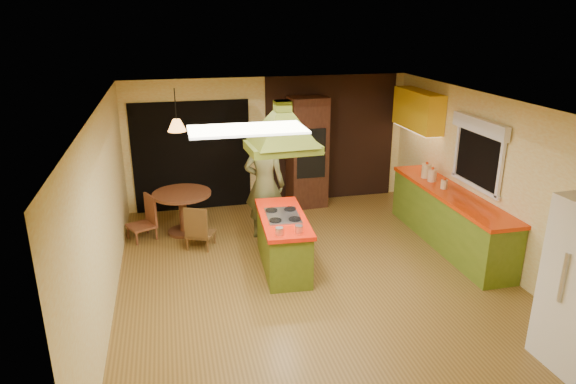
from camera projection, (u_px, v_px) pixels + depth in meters
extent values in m
plane|color=olive|center=(314.00, 277.00, 7.42)|extent=(6.50, 6.50, 0.00)
plane|color=#FEF3B6|center=(269.00, 142.00, 10.00)|extent=(5.50, 0.00, 5.50)
plane|color=#FEF3B6|center=(430.00, 331.00, 4.02)|extent=(5.50, 0.00, 5.50)
plane|color=#FEF3B6|center=(105.00, 213.00, 6.42)|extent=(0.00, 6.50, 6.50)
plane|color=#FEF3B6|center=(494.00, 182.00, 7.61)|extent=(0.00, 6.50, 6.50)
plane|color=silver|center=(317.00, 105.00, 6.60)|extent=(6.50, 6.50, 0.00)
cube|color=#381E14|center=(331.00, 139.00, 10.25)|extent=(2.64, 0.03, 2.50)
cube|color=black|center=(192.00, 157.00, 9.73)|extent=(2.20, 0.03, 2.10)
cube|color=olive|center=(449.00, 220.00, 8.36)|extent=(0.58, 3.00, 0.86)
cube|color=#E53807|center=(452.00, 193.00, 8.21)|extent=(0.62, 3.05, 0.06)
cube|color=yellow|center=(418.00, 110.00, 9.36)|extent=(0.34, 1.40, 0.70)
cube|color=black|center=(479.00, 156.00, 7.87)|extent=(0.03, 1.16, 0.96)
cube|color=white|center=(480.00, 126.00, 7.70)|extent=(0.10, 1.35, 0.22)
cube|color=white|center=(247.00, 129.00, 5.27)|extent=(1.20, 0.60, 0.03)
cube|color=#5C6D1B|center=(283.00, 244.00, 7.62)|extent=(0.70, 1.59, 0.76)
cube|color=#F82108|center=(283.00, 218.00, 7.49)|extent=(0.75, 1.66, 0.06)
cube|color=silver|center=(283.00, 216.00, 7.48)|extent=(0.51, 0.71, 0.02)
cube|color=#5D6C1B|center=(283.00, 147.00, 7.14)|extent=(1.02, 0.76, 0.12)
pyramid|color=#5D6C1B|center=(283.00, 111.00, 6.97)|extent=(1.02, 0.76, 0.45)
cube|color=#5D6C1B|center=(283.00, 106.00, 6.95)|extent=(0.22, 0.22, 0.14)
imported|color=#4C4E29|center=(265.00, 185.00, 8.50)|extent=(0.79, 0.64, 1.86)
cube|color=#472416|center=(307.00, 152.00, 9.93)|extent=(0.74, 0.62, 2.15)
cube|color=black|center=(311.00, 141.00, 9.56)|extent=(0.55, 0.05, 0.45)
cube|color=black|center=(311.00, 166.00, 9.72)|extent=(0.55, 0.05, 0.45)
cylinder|color=brown|center=(182.00, 194.00, 8.71)|extent=(0.99, 0.99, 0.05)
cylinder|color=brown|center=(183.00, 213.00, 8.82)|extent=(0.14, 0.14, 0.69)
cylinder|color=brown|center=(184.00, 231.00, 8.94)|extent=(0.56, 0.56, 0.05)
cone|color=#FF9E3F|center=(177.00, 125.00, 8.32)|extent=(0.37, 0.37, 0.20)
cylinder|color=beige|center=(426.00, 171.00, 8.87)|extent=(0.19, 0.19, 0.24)
cylinder|color=beige|center=(432.00, 175.00, 8.69)|extent=(0.18, 0.18, 0.21)
cylinder|color=beige|center=(444.00, 184.00, 8.32)|extent=(0.13, 0.13, 0.15)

